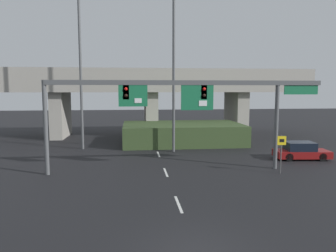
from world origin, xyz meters
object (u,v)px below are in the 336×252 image
highway_light_pole_far (80,52)px  signal_gantry (182,97)px  speed_limit_sign (281,149)px  highway_light_pole_near (174,46)px  parked_sedan_near_right (301,151)px

highway_light_pole_far → signal_gantry: bearing=-49.4°
signal_gantry → highway_light_pole_far: size_ratio=1.09×
speed_limit_sign → highway_light_pole_near: highway_light_pole_near is taller
highway_light_pole_near → parked_sedan_near_right: bearing=-23.5°
highway_light_pole_near → parked_sedan_near_right: (9.86, -4.29, -8.75)m
signal_gantry → highway_light_pole_near: highway_light_pole_near is taller
signal_gantry → highway_light_pole_near: size_ratio=1.05×
signal_gantry → parked_sedan_near_right: signal_gantry is taller
highway_light_pole_near → parked_sedan_near_right: size_ratio=4.08×
signal_gantry → highway_light_pole_near: bearing=87.2°
highway_light_pole_far → parked_sedan_near_right: bearing=-19.7°
speed_limit_sign → highway_light_pole_far: highway_light_pole_far is taller
speed_limit_sign → parked_sedan_near_right: size_ratio=0.59×
signal_gantry → parked_sedan_near_right: size_ratio=4.28×
signal_gantry → highway_light_pole_near: 8.34m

